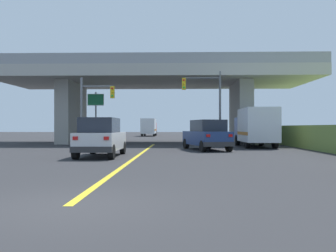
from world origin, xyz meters
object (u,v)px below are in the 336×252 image
at_px(box_truck, 256,127).
at_px(suv_crossing, 207,135).
at_px(traffic_signal_farside, 93,103).
at_px(traffic_signal_nearside, 208,98).
at_px(suv_lead, 101,137).
at_px(highway_sign, 96,106).
at_px(semi_truck_distant, 149,127).

bearing_deg(box_truck, suv_crossing, -136.48).
bearing_deg(traffic_signal_farside, suv_crossing, -28.20).
xyz_separation_m(suv_crossing, traffic_signal_nearside, (0.52, 5.54, 2.94)).
xyz_separation_m(suv_crossing, box_truck, (4.07, 3.87, 0.55)).
height_order(box_truck, traffic_signal_nearside, traffic_signal_nearside).
distance_m(box_truck, traffic_signal_farside, 13.05).
distance_m(suv_lead, traffic_signal_farside, 10.89).
bearing_deg(traffic_signal_farside, traffic_signal_nearside, 5.06).
relative_size(traffic_signal_farside, highway_sign, 1.15).
distance_m(box_truck, traffic_signal_nearside, 4.59).
distance_m(highway_sign, semi_truck_distant, 29.23).
xyz_separation_m(traffic_signal_nearside, semi_truck_distant, (-7.43, 32.78, -2.37)).
bearing_deg(suv_lead, traffic_signal_nearside, 59.61).
bearing_deg(suv_crossing, highway_sign, 120.71).
height_order(suv_crossing, traffic_signal_nearside, traffic_signal_nearside).
relative_size(suv_lead, suv_crossing, 0.90).
bearing_deg(semi_truck_distant, traffic_signal_nearside, -77.23).
bearing_deg(traffic_signal_nearside, suv_crossing, -95.40).
bearing_deg(suv_crossing, traffic_signal_nearside, 69.42).
xyz_separation_m(suv_crossing, semi_truck_distant, (-6.90, 38.33, 0.56)).
bearing_deg(box_truck, suv_lead, -136.95).
distance_m(suv_crossing, traffic_signal_farside, 10.29).
xyz_separation_m(traffic_signal_farside, semi_truck_distant, (1.90, 33.61, -1.91)).
relative_size(suv_lead, box_truck, 0.73).
xyz_separation_m(suv_lead, highway_sign, (-3.63, 14.78, 2.51)).
bearing_deg(traffic_signal_nearside, suv_lead, -120.39).
bearing_deg(highway_sign, semi_truck_distant, 84.74).
relative_size(traffic_signal_nearside, semi_truck_distant, 0.85).
height_order(highway_sign, semi_truck_distant, highway_sign).
distance_m(traffic_signal_nearside, highway_sign, 10.78).
height_order(box_truck, semi_truck_distant, semi_truck_distant).
bearing_deg(traffic_signal_nearside, traffic_signal_farside, -174.94).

